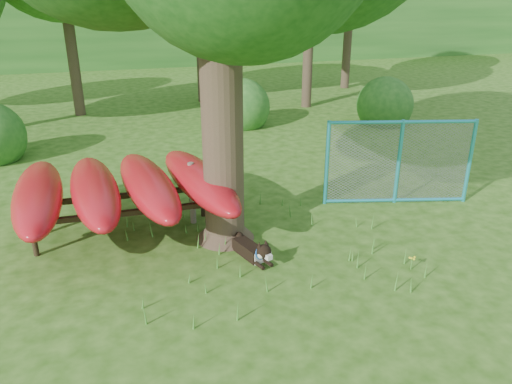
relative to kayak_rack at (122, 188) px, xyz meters
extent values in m
plane|color=#254F0F|center=(1.91, -2.27, -0.90)|extent=(80.00, 80.00, 0.00)
cylinder|color=#3A2C1F|center=(1.67, -0.64, 1.77)|extent=(0.89, 0.89, 5.33)
cone|color=#3A2C1F|center=(1.67, -0.64, -0.63)|extent=(1.33, 1.33, 0.53)
cylinder|color=#3A2C1F|center=(2.27, -0.88, 2.51)|extent=(1.51, 0.24, 1.14)
cylinder|color=#3A2C1F|center=(1.26, -0.24, 2.94)|extent=(0.91, 1.09, 1.09)
cylinder|color=#675C4D|center=(1.24, 0.13, -0.30)|extent=(0.14, 0.14, 1.19)
cylinder|color=#675C4D|center=(1.24, 0.13, 0.11)|extent=(0.32, 0.17, 0.06)
cylinder|color=black|center=(-1.47, -0.38, -0.62)|extent=(0.09, 0.09, 0.56)
cylinder|color=black|center=(1.46, -0.41, -0.62)|extent=(0.09, 0.09, 0.56)
cylinder|color=black|center=(-1.46, 0.41, -0.62)|extent=(0.09, 0.09, 0.56)
cylinder|color=black|center=(1.47, 0.38, -0.62)|extent=(0.09, 0.09, 0.56)
cube|color=black|center=(-0.01, -0.39, -0.31)|extent=(3.39, 0.13, 0.09)
cube|color=black|center=(0.01, 0.39, -0.31)|extent=(3.39, 0.13, 0.09)
ellipsoid|color=red|center=(-1.35, 0.02, 0.00)|extent=(0.98, 3.42, 0.54)
ellipsoid|color=red|center=(-0.45, 0.01, 0.00)|extent=(1.10, 3.44, 0.54)
ellipsoid|color=red|center=(0.45, -0.01, 0.00)|extent=(1.21, 3.46, 0.54)
ellipsoid|color=red|center=(1.35, -0.02, 0.00)|extent=(1.32, 3.47, 0.54)
cube|color=black|center=(1.90, -1.36, -0.79)|extent=(0.43, 0.68, 0.22)
cube|color=silver|center=(1.99, -1.62, -0.80)|extent=(0.23, 0.18, 0.20)
sphere|color=black|center=(2.04, -1.77, -0.63)|extent=(0.24, 0.24, 0.24)
cube|color=silver|center=(2.07, -1.88, -0.66)|extent=(0.13, 0.15, 0.08)
sphere|color=silver|center=(1.98, -1.81, -0.66)|extent=(0.11, 0.11, 0.11)
sphere|color=silver|center=(2.11, -1.77, -0.66)|extent=(0.11, 0.11, 0.11)
cone|color=black|center=(1.97, -1.76, -0.50)|extent=(0.09, 0.11, 0.11)
cone|color=black|center=(2.09, -1.72, -0.50)|extent=(0.12, 0.13, 0.11)
cylinder|color=black|center=(1.95, -1.77, -0.85)|extent=(0.15, 0.28, 0.06)
cylinder|color=black|center=(2.11, -1.72, -0.85)|extent=(0.15, 0.28, 0.06)
sphere|color=black|center=(1.83, -1.02, -0.70)|extent=(0.15, 0.15, 0.15)
torus|color=blue|center=(2.02, -1.71, -0.68)|extent=(0.24, 0.14, 0.23)
cylinder|color=#2AA7C5|center=(3.98, 0.27, -0.03)|extent=(0.09, 0.09, 1.74)
cylinder|color=#2AA7C5|center=(5.38, -0.08, -0.03)|extent=(0.09, 0.09, 1.74)
cylinder|color=#2AA7C5|center=(6.79, -0.43, -0.03)|extent=(0.09, 0.09, 1.74)
cylinder|color=#2AA7C5|center=(5.38, -0.08, 0.80)|extent=(2.83, 0.77, 0.07)
cylinder|color=#2AA7C5|center=(5.38, -0.08, -0.85)|extent=(2.83, 0.77, 0.07)
plane|color=gray|center=(5.38, -0.08, -0.03)|extent=(2.81, 0.70, 2.89)
cylinder|color=#478A2D|center=(4.24, -2.51, -0.80)|extent=(0.02, 0.02, 0.20)
sphere|color=yellow|center=(4.24, -2.51, -0.69)|extent=(0.04, 0.04, 0.04)
sphere|color=yellow|center=(4.28, -2.50, -0.68)|extent=(0.04, 0.04, 0.04)
sphere|color=yellow|center=(4.22, -2.47, -0.70)|extent=(0.04, 0.04, 0.04)
sphere|color=yellow|center=(4.25, -2.54, -0.69)|extent=(0.04, 0.04, 0.04)
sphere|color=yellow|center=(4.21, -2.52, -0.68)|extent=(0.04, 0.04, 0.04)
cylinder|color=#3A2C1F|center=(-1.09, 9.73, 1.73)|extent=(0.36, 0.36, 5.25)
cylinder|color=#3A2C1F|center=(3.41, 10.73, 1.03)|extent=(0.36, 0.36, 3.85)
cylinder|color=#3A2C1F|center=(6.91, 8.73, 1.48)|extent=(0.36, 0.36, 4.76)
cylinder|color=#3A2C1F|center=(9.91, 11.73, 1.55)|extent=(0.36, 0.36, 4.90)
sphere|color=#245F1E|center=(8.41, 5.73, -0.90)|extent=(1.80, 1.80, 1.80)
sphere|color=#245F1E|center=(3.91, 6.73, -0.90)|extent=(1.80, 1.80, 1.80)
cube|color=#245F1E|center=(1.91, 25.73, 2.10)|extent=(80.00, 12.00, 6.00)
camera|label=1|loc=(-0.01, -8.34, 3.23)|focal=35.00mm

